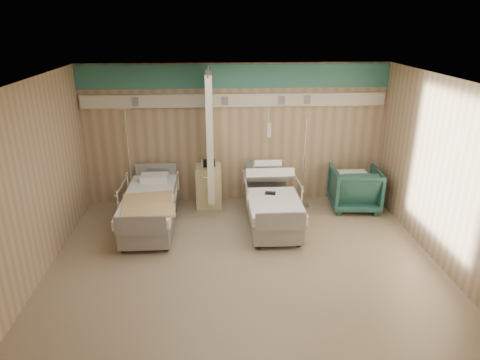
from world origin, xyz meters
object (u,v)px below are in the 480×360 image
bed_right (271,208)px  iv_stand_right (302,189)px  visitor_armchair (354,188)px  bedside_cabinet (209,186)px  bed_left (151,211)px  iv_stand_left (132,188)px

bed_right → iv_stand_right: iv_stand_right is taller
bed_right → visitor_armchair: visitor_armchair is taller
bed_right → bedside_cabinet: 1.46m
bed_right → bed_left: bearing=180.0°
bedside_cabinet → visitor_armchair: visitor_armchair is taller
visitor_armchair → bedside_cabinet: bearing=-1.1°
bed_left → iv_stand_left: 1.03m
iv_stand_right → visitor_armchair: bearing=-8.4°
bed_left → iv_stand_right: iv_stand_right is taller
bedside_cabinet → iv_stand_left: bearing=179.8°
iv_stand_left → bed_right: bearing=-18.7°
visitor_armchair → iv_stand_right: (-1.01, 0.15, -0.05)m
bed_right → iv_stand_left: iv_stand_left is taller
bedside_cabinet → iv_stand_left: 1.53m
visitor_armchair → iv_stand_left: iv_stand_left is taller
bed_left → bed_right: bearing=0.0°
bed_right → iv_stand_left: (-2.68, 0.91, 0.10)m
bed_right → bedside_cabinet: size_ratio=2.54×
iv_stand_left → visitor_armchair: bearing=-4.0°
bed_right → iv_stand_right: (0.72, 0.75, 0.06)m
bed_right → iv_stand_left: bearing=161.3°
bed_right → iv_stand_right: bearing=46.0°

